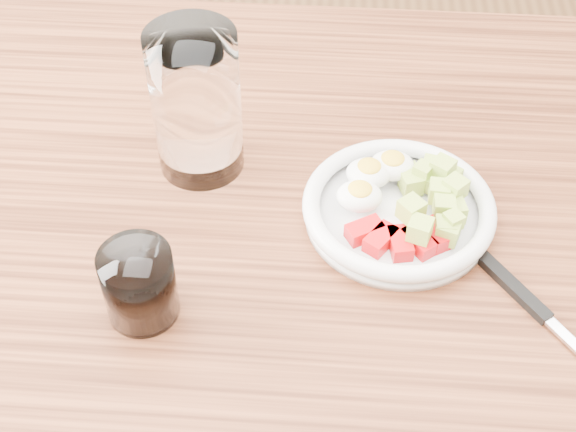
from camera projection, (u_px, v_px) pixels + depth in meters
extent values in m
cube|color=brown|center=(297.00, 256.00, 0.84)|extent=(1.50, 0.90, 0.04)
cylinder|color=white|center=(398.00, 216.00, 0.85)|extent=(0.20, 0.20, 0.01)
torus|color=white|center=(399.00, 206.00, 0.83)|extent=(0.20, 0.20, 0.02)
cube|color=red|center=(364.00, 231.00, 0.81)|extent=(0.04, 0.04, 0.02)
cube|color=red|center=(381.00, 239.00, 0.80)|extent=(0.04, 0.04, 0.02)
cube|color=red|center=(400.00, 243.00, 0.80)|extent=(0.03, 0.04, 0.02)
cube|color=red|center=(419.00, 242.00, 0.80)|extent=(0.04, 0.04, 0.02)
cube|color=red|center=(435.00, 235.00, 0.81)|extent=(0.04, 0.04, 0.02)
ellipsoid|color=white|center=(369.00, 173.00, 0.86)|extent=(0.05, 0.04, 0.03)
ellipsoid|color=yellow|center=(369.00, 166.00, 0.85)|extent=(0.03, 0.03, 0.01)
ellipsoid|color=white|center=(392.00, 166.00, 0.86)|extent=(0.05, 0.04, 0.03)
ellipsoid|color=yellow|center=(393.00, 158.00, 0.86)|extent=(0.03, 0.03, 0.01)
ellipsoid|color=white|center=(359.00, 196.00, 0.83)|extent=(0.05, 0.04, 0.03)
ellipsoid|color=yellow|center=(360.00, 189.00, 0.82)|extent=(0.03, 0.03, 0.01)
cube|color=#BAD050|center=(439.00, 192.00, 0.83)|extent=(0.02, 0.02, 0.02)
cube|color=#BAD050|center=(411.00, 210.00, 0.80)|extent=(0.03, 0.03, 0.02)
cube|color=#BAD050|center=(411.00, 183.00, 0.85)|extent=(0.03, 0.03, 0.02)
cube|color=#BAD050|center=(449.00, 177.00, 0.86)|extent=(0.03, 0.03, 0.02)
cube|color=#BAD050|center=(455.00, 188.00, 0.83)|extent=(0.03, 0.03, 0.02)
cube|color=#BAD050|center=(420.00, 229.00, 0.79)|extent=(0.03, 0.03, 0.02)
cube|color=#BAD050|center=(431.00, 183.00, 0.85)|extent=(0.02, 0.02, 0.02)
cube|color=#BAD050|center=(453.00, 221.00, 0.80)|extent=(0.02, 0.02, 0.02)
cube|color=#BAD050|center=(454.00, 211.00, 0.82)|extent=(0.03, 0.03, 0.02)
cube|color=#BAD050|center=(410.00, 173.00, 0.87)|extent=(0.02, 0.02, 0.02)
cube|color=#BAD050|center=(423.00, 172.00, 0.85)|extent=(0.02, 0.02, 0.02)
cube|color=#BAD050|center=(442.00, 194.00, 0.84)|extent=(0.02, 0.02, 0.02)
cube|color=#BAD050|center=(448.00, 232.00, 0.80)|extent=(0.03, 0.03, 0.02)
cube|color=#BAD050|center=(445.00, 228.00, 0.80)|extent=(0.02, 0.02, 0.02)
cube|color=#BAD050|center=(444.00, 207.00, 0.82)|extent=(0.02, 0.02, 0.02)
cube|color=#BAD050|center=(432.00, 168.00, 0.85)|extent=(0.02, 0.02, 0.02)
cube|color=#BAD050|center=(442.00, 169.00, 0.84)|extent=(0.03, 0.03, 0.02)
cube|color=black|center=(511.00, 285.00, 0.78)|extent=(0.07, 0.09, 0.01)
cube|color=silver|center=(571.00, 342.00, 0.74)|extent=(0.04, 0.05, 0.00)
cylinder|color=white|center=(196.00, 103.00, 0.85)|extent=(0.10, 0.10, 0.17)
cylinder|color=white|center=(139.00, 284.00, 0.74)|extent=(0.07, 0.07, 0.08)
cylinder|color=black|center=(140.00, 286.00, 0.74)|extent=(0.06, 0.06, 0.07)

